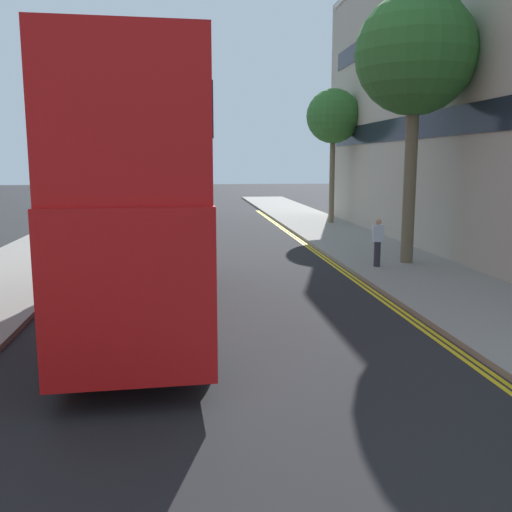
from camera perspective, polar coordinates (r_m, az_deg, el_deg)
The scene contains 7 objects.
sidewalk_right at distance 18.11m, azimuth 17.23°, elevation -2.43°, with size 4.00×80.00×0.14m, color gray.
kerb_line_outer at distance 15.54m, azimuth 13.11°, elevation -4.44°, with size 0.10×56.00×0.01m, color yellow.
kerb_line_inner at distance 15.48m, azimuth 12.55°, elevation -4.47°, with size 0.10×56.00×0.01m, color yellow.
double_decker_bus_away at distance 13.39m, azimuth -11.68°, elevation 6.52°, with size 3.17×10.91×5.64m.
pedestrian_far at distance 19.62m, azimuth 12.01°, elevation 1.40°, with size 0.34×0.22×1.62m.
street_tree_mid at distance 20.80m, azimuth 15.58°, elevation 18.63°, with size 4.01×4.01×9.03m.
street_tree_far at distance 33.20m, azimuth 7.70°, elevation 13.55°, with size 3.01×3.01×7.49m.
Camera 1 is at (-0.84, -0.15, 3.68)m, focal length 40.18 mm.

